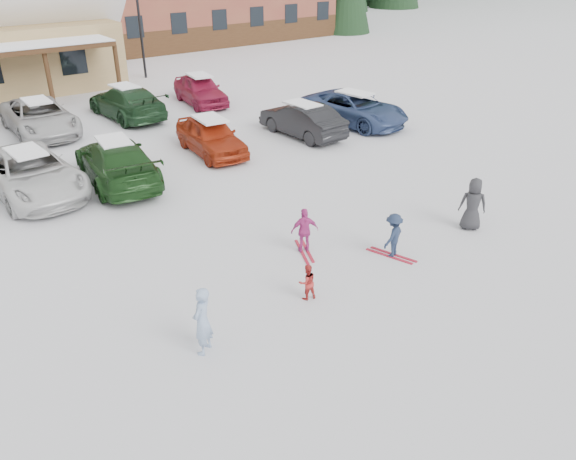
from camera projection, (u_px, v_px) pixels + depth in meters
ground at (302, 283)px, 14.18m from camera, size 160.00×160.00×0.00m
lamp_post at (139, 15)px, 33.71m from camera, size 0.50×0.25×6.59m
adult_skier at (202, 321)px, 11.47m from camera, size 0.68×0.63×1.55m
toddler_red at (307, 282)px, 13.37m from camera, size 0.51×0.44×0.92m
child_navy at (393, 236)px, 15.11m from camera, size 0.92×0.69×1.26m
skis_child_navy at (391, 255)px, 15.39m from camera, size 0.60×1.40×0.03m
child_magenta at (305, 231)px, 15.32m from camera, size 0.83×0.60×1.31m
skis_child_magenta at (304, 251)px, 15.61m from camera, size 0.75×1.36×0.03m
bystander_dark at (473, 204)px, 16.50m from camera, size 0.90×0.92×1.60m
parked_car_2 at (30, 173)px, 18.83m from camera, size 2.91×5.66×1.53m
parked_car_3 at (117, 162)px, 19.75m from camera, size 2.85×5.58×1.55m
parked_car_4 at (211, 136)px, 22.51m from camera, size 2.13×4.40×1.45m
parked_car_5 at (302, 120)px, 24.52m from camera, size 1.71×4.44×1.44m
parked_car_6 at (354, 108)px, 26.16m from camera, size 3.23×5.62×1.48m
parked_car_10 at (40, 117)px, 24.80m from camera, size 2.57×5.44×1.50m
parked_car_11 at (127, 102)px, 27.05m from camera, size 2.43×5.40×1.54m
parked_car_12 at (200, 90)px, 29.37m from camera, size 2.37×4.63×1.51m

